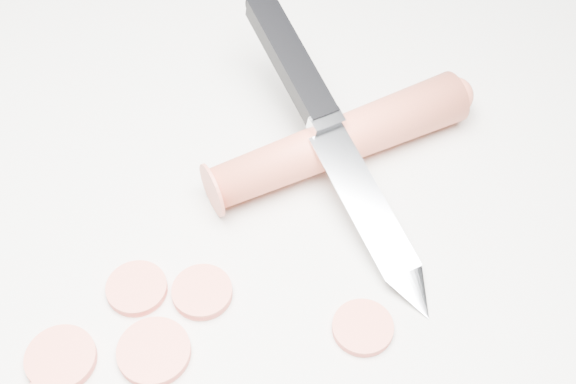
# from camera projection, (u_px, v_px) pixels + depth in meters

# --- Properties ---
(ground) EXTENTS (2.40, 2.40, 0.00)m
(ground) POSITION_uv_depth(u_px,v_px,m) (225.00, 262.00, 0.49)
(ground) COLOR beige
(ground) RESTS_ON ground
(carrot) EXTENTS (0.15, 0.15, 0.03)m
(carrot) POSITION_uv_depth(u_px,v_px,m) (339.00, 141.00, 0.52)
(carrot) COLOR #CE5238
(carrot) RESTS_ON ground
(carrot_slice_0) EXTENTS (0.04, 0.04, 0.01)m
(carrot_slice_0) POSITION_uv_depth(u_px,v_px,m) (61.00, 358.00, 0.45)
(carrot_slice_0) COLOR #D86148
(carrot_slice_0) RESTS_ON ground
(carrot_slice_2) EXTENTS (0.04, 0.04, 0.01)m
(carrot_slice_2) POSITION_uv_depth(u_px,v_px,m) (137.00, 288.00, 0.47)
(carrot_slice_2) COLOR #D86148
(carrot_slice_2) RESTS_ON ground
(carrot_slice_3) EXTENTS (0.04, 0.04, 0.01)m
(carrot_slice_3) POSITION_uv_depth(u_px,v_px,m) (202.00, 292.00, 0.47)
(carrot_slice_3) COLOR #D86148
(carrot_slice_3) RESTS_ON ground
(carrot_slice_4) EXTENTS (0.04, 0.04, 0.01)m
(carrot_slice_4) POSITION_uv_depth(u_px,v_px,m) (363.00, 328.00, 0.46)
(carrot_slice_4) COLOR #D86148
(carrot_slice_4) RESTS_ON ground
(carrot_slice_5) EXTENTS (0.04, 0.04, 0.01)m
(carrot_slice_5) POSITION_uv_depth(u_px,v_px,m) (154.00, 352.00, 0.45)
(carrot_slice_5) COLOR #D86148
(carrot_slice_5) RESTS_ON ground
(kitchen_knife) EXTENTS (0.18, 0.19, 0.07)m
(kitchen_knife) POSITION_uv_depth(u_px,v_px,m) (336.00, 138.00, 0.50)
(kitchen_knife) COLOR silver
(kitchen_knife) RESTS_ON ground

